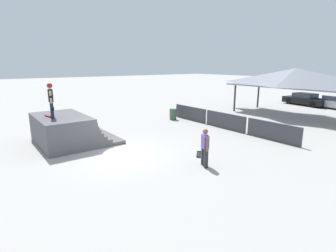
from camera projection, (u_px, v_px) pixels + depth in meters
name	position (u px, v px, depth m)	size (l,w,h in m)	color
ground_plane	(118.00, 154.00, 12.57)	(160.00, 160.00, 0.00)	#A3A09B
quarter_pipe_ramp	(67.00, 131.00, 14.21)	(4.08, 3.94, 1.55)	#565459
skater_on_deck	(51.00, 98.00, 13.06)	(0.76, 0.33, 1.77)	#1E2347
skateboard_on_deck	(49.00, 116.00, 13.64)	(0.81, 0.33, 0.09)	green
bystander_walking	(205.00, 146.00, 10.89)	(0.63, 0.39, 1.63)	#2D2D33
skateboard_on_ground	(199.00, 154.00, 12.46)	(0.68, 0.70, 0.09)	green
barrier_fence	(225.00, 121.00, 17.48)	(10.31, 0.12, 1.05)	#3D3D42
pavilion_shelter	(295.00, 78.00, 21.02)	(10.61, 4.22, 3.92)	#2D2D33
trash_bin	(173.00, 114.00, 20.38)	(0.52, 0.52, 0.85)	#385B3D
parked_car_black	(305.00, 100.00, 27.57)	(4.72, 2.42, 1.27)	black
parked_car_silver	(336.00, 103.00, 25.27)	(4.29, 2.35, 1.27)	#A8AAAF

